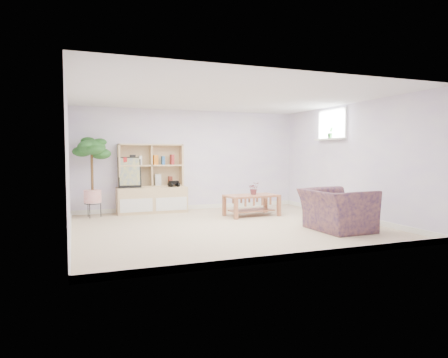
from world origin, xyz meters
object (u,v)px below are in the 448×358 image
object	(u,v)px
storage_unit	(152,178)
coffee_table	(251,205)
armchair	(337,207)
floor_tree	(92,177)

from	to	relation	value
storage_unit	coffee_table	distance (m)	2.37
coffee_table	armchair	world-z (taller)	armchair
storage_unit	coffee_table	size ratio (longest dim) A/B	1.39
storage_unit	armchair	bearing A→B (deg)	-50.88
storage_unit	armchair	distance (m)	4.23
floor_tree	armchair	xyz separation A→B (m)	(3.97, -3.04, -0.44)
coffee_table	armchair	distance (m)	2.16
storage_unit	armchair	world-z (taller)	storage_unit
armchair	storage_unit	bearing A→B (deg)	37.43
storage_unit	armchair	xyz separation A→B (m)	(2.66, -3.27, -0.37)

